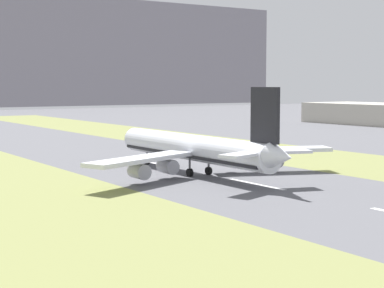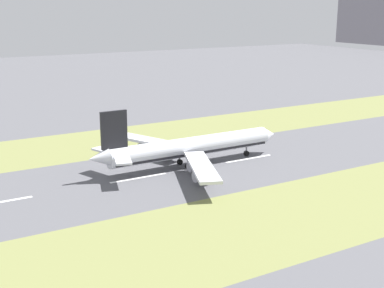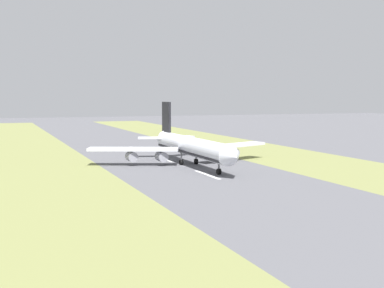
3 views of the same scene
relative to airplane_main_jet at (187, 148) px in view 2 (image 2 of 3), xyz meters
The scene contains 6 objects.
ground_plane 7.01m from the airplane_main_jet, 35.41° to the left, with size 800.00×800.00×0.00m, color #56565B.
grass_median_west 42.56m from the airplane_main_jet, behind, with size 40.00×600.00×0.01m, color olive.
grass_median_east 48.34m from the airplane_main_jet, ahead, with size 40.00×600.00×0.01m, color olive.
centreline_dash_mid 19.29m from the airplane_main_jet, 80.82° to the right, with size 1.20×18.00×0.01m, color silver.
centreline_dash_far 22.90m from the airplane_main_jet, 82.40° to the left, with size 1.20×18.00×0.01m, color silver.
airplane_main_jet is the anchor object (origin of this frame).
Camera 2 is at (136.73, -82.31, 49.37)m, focal length 50.00 mm.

